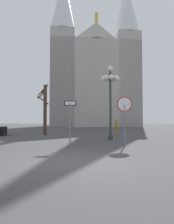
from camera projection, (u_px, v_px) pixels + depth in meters
The scene contains 7 objects.
ground_plane at pixel (74, 162), 6.49m from camera, with size 120.00×120.00×0.00m, color #424244.
cathedral at pixel (94, 76), 39.86m from camera, with size 18.74×13.40×31.90m.
stop_sign at pixel (124, 111), 10.39m from camera, with size 0.85×0.11×2.76m.
one_way_arrow_sign at pixel (70, 117), 10.14m from camera, with size 0.67×0.07×2.51m.
street_lamp at pixel (110, 87), 13.53m from camera, with size 1.36×1.36×5.41m.
bare_tree at pixel (45, 108), 17.83m from camera, with size 1.20×1.43×4.97m.
pedestrian_walking at pixel (116, 124), 17.47m from camera, with size 0.32×0.32×1.66m.
Camera 1 is at (0.36, -6.56, 1.48)m, focal length 29.76 mm.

